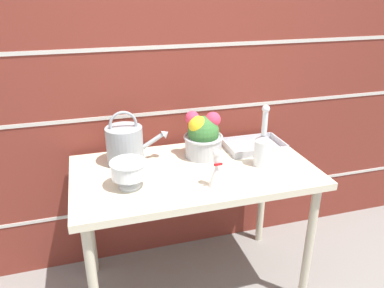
% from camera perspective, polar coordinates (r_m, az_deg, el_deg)
% --- Properties ---
extents(ground_plane, '(12.00, 12.00, 0.00)m').
position_cam_1_polar(ground_plane, '(2.29, 0.24, -20.47)').
color(ground_plane, gray).
extents(brick_wall, '(3.60, 0.08, 2.20)m').
position_cam_1_polar(brick_wall, '(2.11, -2.92, 9.93)').
color(brick_wall, maroon).
rests_on(brick_wall, ground_plane).
extents(patio_table, '(1.19, 0.66, 0.74)m').
position_cam_1_polar(patio_table, '(1.90, 0.28, -5.88)').
color(patio_table, beige).
rests_on(patio_table, ground_plane).
extents(watering_can, '(0.33, 0.18, 0.28)m').
position_cam_1_polar(watering_can, '(1.91, -10.11, -0.09)').
color(watering_can, '#93999E').
rests_on(watering_can, patio_table).
extents(crystal_pedestal_bowl, '(0.17, 0.17, 0.13)m').
position_cam_1_polar(crystal_pedestal_bowl, '(1.69, -9.62, -3.94)').
color(crystal_pedestal_bowl, silver).
rests_on(crystal_pedestal_bowl, patio_table).
extents(flower_planter, '(0.21, 0.21, 0.25)m').
position_cam_1_polar(flower_planter, '(1.95, 1.68, 1.24)').
color(flower_planter, '#ADADB2').
rests_on(flower_planter, patio_table).
extents(glass_decanter, '(0.09, 0.09, 0.32)m').
position_cam_1_polar(glass_decanter, '(1.89, 10.74, -0.41)').
color(glass_decanter, silver).
rests_on(glass_decanter, patio_table).
extents(figurine_vase, '(0.07, 0.07, 0.18)m').
position_cam_1_polar(figurine_vase, '(1.67, 3.75, -4.21)').
color(figurine_vase, white).
rests_on(figurine_vase, patio_table).
extents(wire_tray, '(0.32, 0.21, 0.04)m').
position_cam_1_polar(wire_tray, '(2.11, 9.44, -0.41)').
color(wire_tray, '#B7B7BC').
rests_on(wire_tray, patio_table).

